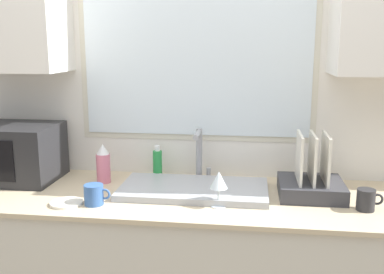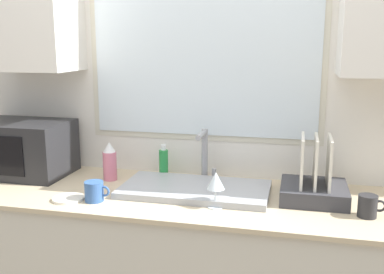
% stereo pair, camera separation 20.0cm
% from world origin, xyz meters
% --- Properties ---
extents(wall_back, '(6.00, 0.38, 2.60)m').
position_xyz_m(wall_back, '(0.00, 0.65, 1.38)').
color(wall_back, silver).
rests_on(wall_back, ground_plane).
extents(sink_basin, '(0.69, 0.37, 0.03)m').
position_xyz_m(sink_basin, '(0.03, 0.36, 0.91)').
color(sink_basin, '#9EA0A5').
rests_on(sink_basin, countertop).
extents(faucet, '(0.08, 0.17, 0.27)m').
position_xyz_m(faucet, '(0.03, 0.55, 1.06)').
color(faucet, '#99999E').
rests_on(faucet, countertop).
extents(microwave, '(0.50, 0.35, 0.28)m').
position_xyz_m(microwave, '(-0.94, 0.44, 1.04)').
color(microwave, '#232326').
rests_on(microwave, countertop).
extents(dish_rack, '(0.29, 0.29, 0.29)m').
position_xyz_m(dish_rack, '(0.57, 0.38, 0.97)').
color(dish_rack, '#333338').
rests_on(dish_rack, countertop).
extents(spray_bottle, '(0.07, 0.07, 0.20)m').
position_xyz_m(spray_bottle, '(-0.44, 0.45, 0.99)').
color(spray_bottle, '#D8728C').
rests_on(spray_bottle, countertop).
extents(soap_bottle, '(0.05, 0.05, 0.17)m').
position_xyz_m(soap_bottle, '(-0.19, 0.56, 0.98)').
color(soap_bottle, '#268C3F').
rests_on(soap_bottle, countertop).
extents(mug_near_sink, '(0.12, 0.08, 0.09)m').
position_xyz_m(mug_near_sink, '(-0.38, 0.13, 0.94)').
color(mug_near_sink, '#335999').
rests_on(mug_near_sink, countertop).
extents(wine_glass, '(0.08, 0.08, 0.16)m').
position_xyz_m(wine_glass, '(0.15, 0.18, 1.01)').
color(wine_glass, silver).
rests_on(wine_glass, countertop).
extents(mug_by_rack, '(0.11, 0.08, 0.09)m').
position_xyz_m(mug_by_rack, '(0.77, 0.22, 0.95)').
color(mug_by_rack, '#262628').
rests_on(mug_by_rack, countertop).
extents(small_plate, '(0.14, 0.14, 0.01)m').
position_xyz_m(small_plate, '(-0.51, 0.12, 0.90)').
color(small_plate, silver).
rests_on(small_plate, countertop).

